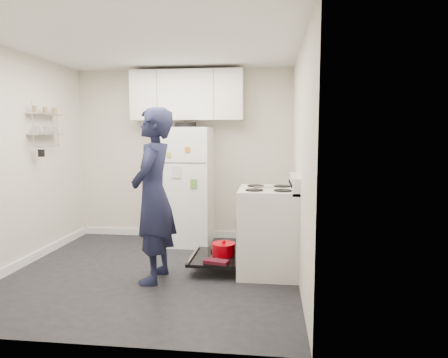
# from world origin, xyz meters

# --- Properties ---
(room) EXTENTS (3.21, 3.21, 2.51)m
(room) POSITION_xyz_m (-0.03, 0.03, 1.21)
(room) COLOR black
(room) RESTS_ON ground
(electric_range) EXTENTS (0.66, 0.76, 1.10)m
(electric_range) POSITION_xyz_m (1.26, 0.15, 0.47)
(electric_range) COLOR silver
(electric_range) RESTS_ON ground
(open_oven_door) EXTENTS (0.55, 0.71, 0.22)m
(open_oven_door) POSITION_xyz_m (0.71, 0.16, 0.18)
(open_oven_door) COLOR black
(open_oven_door) RESTS_ON ground
(refrigerator) EXTENTS (0.72, 0.74, 1.71)m
(refrigerator) POSITION_xyz_m (0.11, 1.25, 0.83)
(refrigerator) COLOR white
(refrigerator) RESTS_ON ground
(upper_cabinets) EXTENTS (1.60, 0.33, 0.70)m
(upper_cabinets) POSITION_xyz_m (0.10, 1.43, 2.10)
(upper_cabinets) COLOR silver
(upper_cabinets) RESTS_ON room
(wall_shelf_rack) EXTENTS (0.14, 0.60, 0.61)m
(wall_shelf_rack) POSITION_xyz_m (-1.52, 0.49, 1.68)
(wall_shelf_rack) COLOR #B2B2B7
(wall_shelf_rack) RESTS_ON room
(person) EXTENTS (0.45, 0.67, 1.82)m
(person) POSITION_xyz_m (0.08, -0.25, 0.91)
(person) COLOR #191C38
(person) RESTS_ON ground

